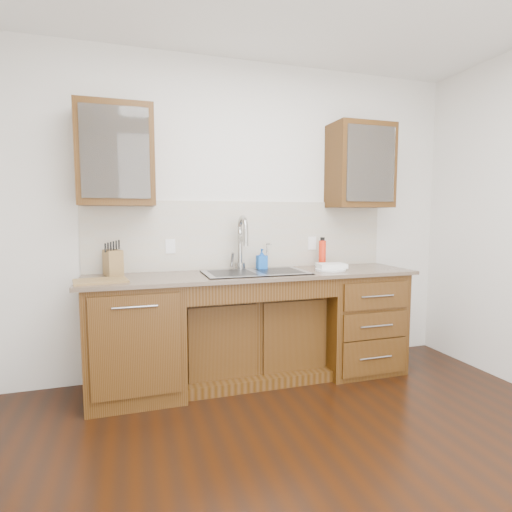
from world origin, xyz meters
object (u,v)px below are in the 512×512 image
object	(u,v)px
water_bottle	(322,254)
cutting_board	(101,281)
plate	(330,269)
soap_bottle	(262,259)
knife_block	(113,263)

from	to	relation	value
water_bottle	cutting_board	size ratio (longest dim) A/B	0.68
cutting_board	plate	bearing A→B (deg)	2.00
soap_bottle	water_bottle	world-z (taller)	water_bottle
water_bottle	soap_bottle	bearing A→B (deg)	-178.28
knife_block	cutting_board	distance (m)	0.33
soap_bottle	water_bottle	size ratio (longest dim) A/B	0.76
soap_bottle	cutting_board	distance (m)	1.31
water_bottle	plate	distance (m)	0.25
knife_block	plate	bearing A→B (deg)	-26.91
knife_block	soap_bottle	bearing A→B (deg)	-20.72
plate	cutting_board	world-z (taller)	cutting_board
plate	knife_block	xyz separation A→B (m)	(-1.76, 0.24, 0.09)
soap_bottle	knife_block	xyz separation A→B (m)	(-1.21, 0.03, 0.01)
soap_bottle	water_bottle	distance (m)	0.59
knife_block	cutting_board	size ratio (longest dim) A/B	0.56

